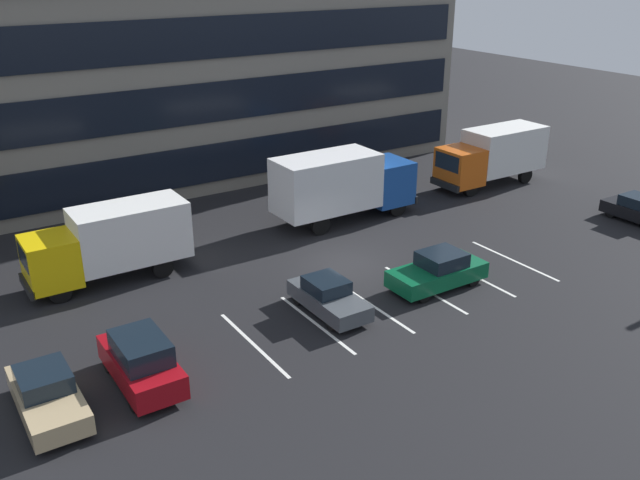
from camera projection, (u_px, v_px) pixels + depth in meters
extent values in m
plane|color=black|center=(346.00, 265.00, 32.46)|extent=(120.00, 120.00, 0.00)
cube|color=slate|center=(181.00, 2.00, 42.24)|extent=(35.84, 10.33, 21.60)
cube|color=black|center=(225.00, 161.00, 41.59)|extent=(34.41, 0.16, 2.30)
cube|color=black|center=(222.00, 101.00, 40.20)|extent=(34.41, 0.16, 2.30)
cube|color=black|center=(219.00, 37.00, 38.82)|extent=(34.41, 0.16, 2.30)
cube|color=silver|center=(253.00, 344.00, 25.91)|extent=(0.14, 5.40, 0.01)
cube|color=silver|center=(316.00, 324.00, 27.31)|extent=(0.14, 5.40, 0.01)
cube|color=silver|center=(373.00, 306.00, 28.71)|extent=(0.14, 5.40, 0.01)
cube|color=silver|center=(424.00, 289.00, 30.12)|extent=(0.14, 5.40, 0.01)
cube|color=silver|center=(471.00, 274.00, 31.52)|extent=(0.14, 5.40, 0.01)
cube|color=silver|center=(513.00, 260.00, 32.93)|extent=(0.14, 5.40, 0.01)
cube|color=yellow|center=(50.00, 261.00, 29.18)|extent=(2.09, 2.28, 2.09)
cube|color=black|center=(23.00, 257.00, 28.51)|extent=(0.06, 1.92, 0.92)
cube|color=white|center=(130.00, 233.00, 30.74)|extent=(4.95, 2.38, 2.57)
cube|color=black|center=(27.00, 286.00, 28.98)|extent=(0.19, 2.28, 0.38)
cylinder|color=black|center=(60.00, 292.00, 28.83)|extent=(0.95, 0.29, 0.95)
cylinder|color=black|center=(49.00, 275.00, 30.34)|extent=(0.95, 0.29, 0.95)
cylinder|color=black|center=(163.00, 267.00, 31.09)|extent=(0.95, 0.29, 0.95)
cylinder|color=black|center=(148.00, 253.00, 32.60)|extent=(0.95, 0.29, 0.95)
cube|color=#D85914|center=(460.00, 166.00, 41.80)|extent=(2.20, 2.40, 2.20)
cube|color=black|center=(447.00, 162.00, 41.08)|extent=(0.06, 2.02, 0.97)
cube|color=white|center=(504.00, 149.00, 43.44)|extent=(5.20, 2.50, 2.70)
cube|color=black|center=(445.00, 185.00, 41.59)|extent=(0.20, 2.40, 0.40)
cylinder|color=black|center=(471.00, 188.00, 41.42)|extent=(1.00, 0.30, 1.00)
cylinder|color=black|center=(447.00, 179.00, 43.02)|extent=(1.00, 0.30, 1.00)
cylinder|color=black|center=(525.00, 175.00, 43.80)|extent=(1.00, 0.30, 1.00)
cylinder|color=black|center=(501.00, 168.00, 45.40)|extent=(1.00, 0.30, 1.00)
cube|color=#194799|center=(386.00, 181.00, 38.74)|extent=(2.37, 2.58, 2.37)
cube|color=black|center=(402.00, 170.00, 39.14)|extent=(0.06, 2.17, 1.04)
cube|color=white|center=(326.00, 183.00, 36.51)|extent=(5.60, 2.69, 2.91)
cube|color=black|center=(402.00, 194.00, 39.75)|extent=(0.22, 2.58, 0.43)
cylinder|color=black|center=(373.00, 196.00, 40.05)|extent=(1.08, 0.32, 1.08)
cylinder|color=black|center=(397.00, 207.00, 38.33)|extent=(1.08, 0.32, 1.08)
cylinder|color=black|center=(298.00, 212.00, 37.50)|extent=(1.08, 0.32, 1.08)
cylinder|color=black|center=(320.00, 225.00, 35.78)|extent=(1.08, 0.32, 1.08)
cube|color=maroon|center=(141.00, 366.00, 23.30)|extent=(1.76, 4.15, 0.86)
cube|color=black|center=(141.00, 348.00, 22.83)|extent=(1.55, 2.28, 0.77)
cylinder|color=black|center=(108.00, 364.00, 24.09)|extent=(0.20, 0.61, 0.61)
cylinder|color=black|center=(150.00, 351.00, 24.86)|extent=(0.20, 0.61, 0.61)
cylinder|color=black|center=(133.00, 403.00, 22.03)|extent=(0.20, 0.61, 0.61)
cylinder|color=black|center=(179.00, 387.00, 22.80)|extent=(0.20, 0.61, 0.61)
cube|color=tan|center=(48.00, 399.00, 21.75)|extent=(1.76, 4.20, 0.68)
cube|color=black|center=(43.00, 379.00, 21.67)|extent=(1.55, 1.77, 0.59)
cylinder|color=black|center=(86.00, 421.00, 21.20)|extent=(0.22, 0.59, 0.59)
cylinder|color=black|center=(34.00, 438.00, 20.44)|extent=(0.22, 0.59, 0.59)
cylinder|color=black|center=(63.00, 379.00, 23.29)|extent=(0.22, 0.59, 0.59)
cylinder|color=black|center=(15.00, 393.00, 22.52)|extent=(0.22, 0.59, 0.59)
cube|color=black|center=(640.00, 213.00, 37.41)|extent=(1.67, 3.99, 0.65)
cube|color=black|center=(639.00, 201.00, 37.33)|extent=(1.47, 1.67, 0.56)
cylinder|color=black|center=(627.00, 208.00, 38.87)|extent=(0.20, 0.56, 0.56)
cylinder|color=black|center=(611.00, 213.00, 38.14)|extent=(0.20, 0.56, 0.56)
cube|color=#474C51|center=(329.00, 300.00, 28.01)|extent=(1.66, 3.96, 0.65)
cube|color=black|center=(326.00, 285.00, 27.93)|extent=(1.46, 1.66, 0.55)
cylinder|color=black|center=(361.00, 314.00, 27.49)|extent=(0.20, 0.55, 0.55)
cylinder|color=black|center=(332.00, 324.00, 26.77)|extent=(0.20, 0.55, 0.55)
cylinder|color=black|center=(326.00, 290.00, 29.46)|extent=(0.20, 0.55, 0.55)
cylinder|color=black|center=(298.00, 298.00, 28.74)|extent=(0.20, 0.55, 0.55)
cube|color=#0C5933|center=(437.00, 274.00, 30.12)|extent=(4.42, 1.85, 0.72)
cube|color=black|center=(442.00, 259.00, 29.97)|extent=(1.86, 1.63, 0.62)
cylinder|color=black|center=(424.00, 295.00, 28.90)|extent=(0.62, 0.23, 0.62)
cylinder|color=black|center=(400.00, 281.00, 30.14)|extent=(0.62, 0.23, 0.62)
cylinder|color=black|center=(473.00, 279.00, 30.32)|extent=(0.62, 0.23, 0.62)
cylinder|color=black|center=(448.00, 266.00, 31.56)|extent=(0.62, 0.23, 0.62)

